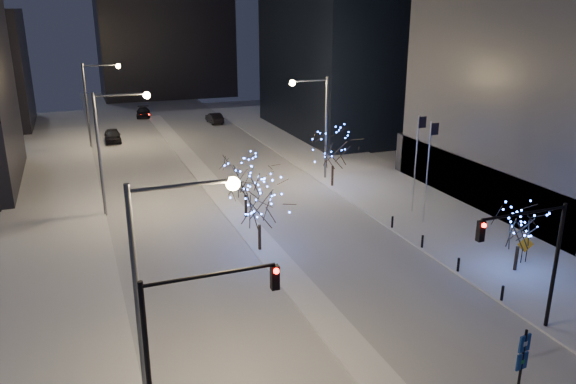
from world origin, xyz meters
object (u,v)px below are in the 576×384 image
holiday_tree_median_near (259,202)px  car_far (143,113)px  street_lamp_w_mid (112,136)px  traffic_signal_east (534,250)px  construction_sign (525,247)px  car_near (113,136)px  street_lamp_w_far (95,93)px  traffic_signal_west (188,329)px  street_lamp_w_near (163,266)px  car_mid (214,118)px  holiday_tree_plaza_near (520,228)px  holiday_tree_median_far (245,176)px  holiday_tree_plaza_far (333,149)px  street_lamp_east (318,115)px  wayfinding_sign (523,357)px

holiday_tree_median_near → car_far: bearing=91.1°
street_lamp_w_mid → traffic_signal_east: bearing=-55.5°
construction_sign → car_far: bearing=123.2°
car_near → construction_sign: (22.32, -46.60, 0.43)m
car_near → street_lamp_w_far: bearing=-126.0°
traffic_signal_west → car_near: traffic_signal_west is taller
street_lamp_w_near → car_near: (1.64, 52.13, -5.68)m
car_near → car_far: (5.79, 15.94, -0.10)m
car_mid → holiday_tree_plaza_near: 55.02m
car_far → construction_sign: bearing=-67.4°
street_lamp_w_far → car_far: (7.44, 18.07, -5.78)m
holiday_tree_median_far → holiday_tree_plaza_near: 20.35m
holiday_tree_median_far → holiday_tree_plaza_far: 11.18m
street_lamp_east → street_lamp_w_near: bearing=-124.2°
traffic_signal_west → car_near: bearing=88.8°
street_lamp_w_mid → traffic_signal_west: 27.06m
car_far → wayfinding_sign: bearing=-77.2°
traffic_signal_west → traffic_signal_east: same height
holiday_tree_median_near → construction_sign: (15.53, -8.23, -2.39)m
traffic_signal_east → holiday_tree_plaza_near: traffic_signal_east is taller
car_mid → construction_sign: size_ratio=2.51×
traffic_signal_west → car_mid: 63.69m
car_near → construction_sign: 51.67m
holiday_tree_plaza_near → construction_sign: (1.30, 0.68, -1.76)m
car_near → car_mid: (14.92, 7.36, -0.07)m
wayfinding_sign → traffic_signal_west: bearing=160.6°
holiday_tree_plaza_far → car_far: bearing=105.7°
street_lamp_w_far → holiday_tree_plaza_far: street_lamp_w_far is taller
street_lamp_w_mid → holiday_tree_median_far: (9.44, -4.69, -2.94)m
street_lamp_w_far → holiday_tree_median_far: 31.29m
holiday_tree_plaza_far → wayfinding_sign: (-5.50, -30.24, -1.60)m
street_lamp_east → holiday_tree_median_near: bearing=-126.6°
holiday_tree_plaza_far → construction_sign: (4.53, -19.76, -2.45)m
car_far → holiday_tree_plaza_far: (12.00, -42.77, 2.98)m
street_lamp_w_near → wayfinding_sign: size_ratio=2.93×
street_lamp_east → car_mid: 32.10m
holiday_tree_plaza_near → car_far: bearing=103.5°
street_lamp_w_mid → holiday_tree_plaza_far: street_lamp_w_mid is taller
street_lamp_w_near → holiday_tree_median_far: (9.44, 20.31, -2.94)m
holiday_tree_plaza_far → construction_sign: 20.42m
street_lamp_w_far → car_mid: 19.94m
holiday_tree_median_far → holiday_tree_median_near: bearing=-98.7°
street_lamp_w_mid → traffic_signal_west: bearing=-88.9°
car_mid → wayfinding_sign: wayfinding_sign is taller
car_far → holiday_tree_plaza_far: bearing=-66.6°
car_mid → wayfinding_sign: size_ratio=1.34×
street_lamp_w_mid → car_far: street_lamp_w_mid is taller
street_lamp_w_mid → construction_sign: (23.97, -19.47, -5.25)m
traffic_signal_east → street_lamp_w_near: bearing=176.8°
car_far → construction_sign: construction_sign is taller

